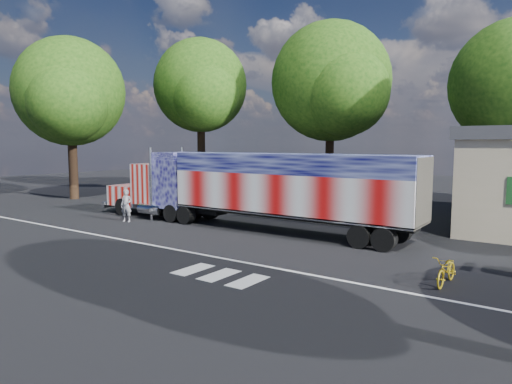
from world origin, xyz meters
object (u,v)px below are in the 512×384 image
Objects in this scene: tree_w_a at (71,92)px; tree_n_mid at (332,82)px; semi_truck at (249,187)px; woman at (126,206)px; coach_bus at (250,180)px; tree_nw_a at (201,86)px; bicycle at (447,270)px.

tree_n_mid reaches higher than tree_w_a.
tree_n_mid is at bearing 41.27° from tree_w_a.
semi_truck is 17.82m from tree_n_mid.
tree_n_mid is at bearing 58.05° from woman.
coach_bus is 0.79× the size of tree_n_mid.
coach_bus is 10.44m from woman.
tree_nw_a is (-8.43, 4.17, 7.81)m from coach_bus.
woman is 0.13× the size of tree_n_mid.
tree_w_a is 20.99m from tree_n_mid.
tree_n_mid is at bearing 72.35° from coach_bus.
coach_bus is 15.87m from tree_w_a.
coach_bus is at bearing 23.60° from tree_w_a.
coach_bus is at bearing 145.95° from bicycle.
tree_nw_a is at bearing 153.70° from coach_bus.
semi_truck is 9.73m from coach_bus.
semi_truck is 11.72m from bicycle.
woman is at bearing -101.45° from tree_n_mid.
woman is (-6.84, -2.46, -1.25)m from semi_truck.
tree_w_a is at bearing -138.73° from tree_n_mid.
tree_nw_a reaches higher than woman.
coach_bus is at bearing -26.30° from tree_nw_a.
tree_nw_a is 0.95× the size of tree_n_mid.
tree_w_a is (-29.65, 6.40, 7.95)m from bicycle.
coach_bus reaches higher than bicycle.
bicycle is 31.36m from tree_w_a.
tree_n_mid is at bearing 19.51° from tree_nw_a.
bicycle is 0.14× the size of tree_w_a.
tree_n_mid reaches higher than woman.
coach_bus is 0.91× the size of tree_w_a.
semi_truck is 1.43× the size of tree_nw_a.
bicycle is 26.14m from tree_n_mid.
coach_bus is at bearing 63.09° from woman.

